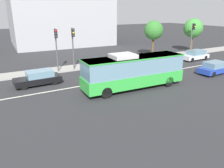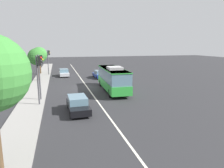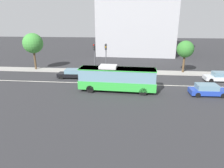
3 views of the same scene
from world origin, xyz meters
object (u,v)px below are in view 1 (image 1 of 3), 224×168
at_px(sedan_silver, 195,55).
at_px(street_tree_kerbside_left, 154,30).
at_px(traffic_light_near_corner, 56,43).
at_px(street_tree_kerbside_right, 193,28).
at_px(sedan_black, 38,78).
at_px(traffic_light_mid_block, 73,42).
at_px(sedan_blue, 215,68).
at_px(traffic_light_far_corner, 193,33).
at_px(transit_bus, 134,70).

bearing_deg(sedan_silver, street_tree_kerbside_left, -47.76).
xyz_separation_m(traffic_light_near_corner, street_tree_kerbside_right, (24.65, 1.80, 0.59)).
distance_m(sedan_black, traffic_light_mid_block, 6.81).
xyz_separation_m(sedan_blue, traffic_light_near_corner, (-16.03, 9.56, 2.84)).
distance_m(traffic_light_mid_block, street_tree_kerbside_left, 13.73).
xyz_separation_m(sedan_silver, street_tree_kerbside_left, (-4.44, 4.66, 3.46)).
bearing_deg(traffic_light_far_corner, traffic_light_mid_block, -94.51).
bearing_deg(sedan_black, traffic_light_near_corner, -132.61).
height_order(transit_bus, sedan_black, transit_bus).
bearing_deg(transit_bus, street_tree_kerbside_right, 31.19).
relative_size(sedan_silver, traffic_light_mid_block, 0.87).
bearing_deg(traffic_light_mid_block, street_tree_kerbside_left, 94.88).
bearing_deg(traffic_light_far_corner, street_tree_kerbside_left, -108.51).
distance_m(transit_bus, traffic_light_far_corner, 19.95).
xyz_separation_m(sedan_black, traffic_light_near_corner, (3.05, 3.53, 2.84)).
height_order(sedan_black, traffic_light_near_corner, traffic_light_near_corner).
distance_m(sedan_silver, traffic_light_near_corner, 20.54).
distance_m(traffic_light_near_corner, street_tree_kerbside_left, 15.76).
bearing_deg(traffic_light_near_corner, street_tree_kerbside_left, 99.47).
distance_m(sedan_black, street_tree_kerbside_right, 28.41).
xyz_separation_m(street_tree_kerbside_left, street_tree_kerbside_right, (8.98, 0.22, -0.04)).
bearing_deg(street_tree_kerbside_left, sedan_black, -164.73).
distance_m(traffic_light_far_corner, street_tree_kerbside_right, 3.02).
xyz_separation_m(traffic_light_far_corner, street_tree_kerbside_right, (2.23, 1.95, 0.59)).
bearing_deg(street_tree_kerbside_right, traffic_light_mid_block, -175.44).
xyz_separation_m(sedan_black, sedan_blue, (19.08, -6.03, 0.00)).
distance_m(sedan_blue, traffic_light_mid_block, 17.18).
relative_size(traffic_light_far_corner, street_tree_kerbside_right, 0.89).
height_order(traffic_light_far_corner, street_tree_kerbside_left, street_tree_kerbside_left).
bearing_deg(traffic_light_near_corner, transit_bus, 30.88).
bearing_deg(street_tree_kerbside_right, transit_bus, -151.45).
bearing_deg(traffic_light_mid_block, traffic_light_far_corner, 87.83).
bearing_deg(transit_bus, sedan_blue, 0.21).
height_order(transit_bus, sedan_blue, transit_bus).
bearing_deg(traffic_light_near_corner, sedan_blue, 62.90).
relative_size(traffic_light_near_corner, street_tree_kerbside_right, 0.89).
bearing_deg(street_tree_kerbside_right, sedan_silver, -132.94).
xyz_separation_m(sedan_black, street_tree_kerbside_right, (27.69, 5.33, 3.43)).
relative_size(sedan_black, sedan_blue, 1.00).
bearing_deg(sedan_blue, sedan_silver, 55.74).
distance_m(transit_bus, traffic_light_near_corner, 10.36).
bearing_deg(street_tree_kerbside_right, traffic_light_near_corner, -175.83).
xyz_separation_m(transit_bus, sedan_blue, (11.37, -0.48, -1.09)).
height_order(sedan_silver, street_tree_kerbside_left, street_tree_kerbside_left).
distance_m(traffic_light_near_corner, street_tree_kerbside_right, 24.72).
xyz_separation_m(sedan_blue, traffic_light_mid_block, (-13.99, 9.56, 2.84)).
height_order(transit_bus, traffic_light_far_corner, traffic_light_far_corner).
height_order(sedan_black, traffic_light_mid_block, traffic_light_mid_block).
height_order(sedan_silver, street_tree_kerbside_right, street_tree_kerbside_right).
bearing_deg(traffic_light_far_corner, sedan_black, -86.54).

